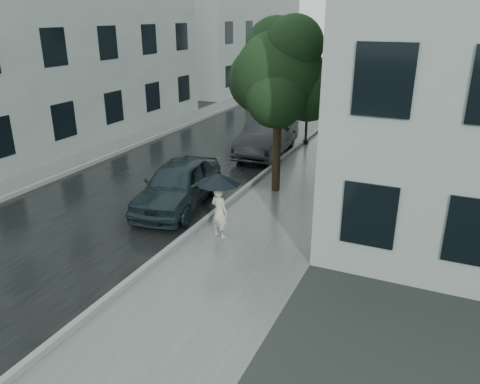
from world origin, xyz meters
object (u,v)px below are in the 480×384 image
at_px(lamp_post, 305,86).
at_px(car_far, 267,136).
at_px(pedestrian, 219,212).
at_px(car_near, 178,184).
at_px(street_tree, 280,74).

height_order(lamp_post, car_far, lamp_post).
xyz_separation_m(lamp_post, car_far, (-0.96, -2.25, -1.95)).
relative_size(pedestrian, car_near, 0.34).
relative_size(street_tree, car_near, 1.33).
bearing_deg(car_near, pedestrian, -41.96).
bearing_deg(street_tree, lamp_post, 98.98).
relative_size(street_tree, car_far, 1.23).
distance_m(pedestrian, lamp_post, 10.83).
height_order(pedestrian, street_tree, street_tree).
relative_size(pedestrian, street_tree, 0.25).
distance_m(lamp_post, car_near, 9.47).
bearing_deg(lamp_post, street_tree, -85.92).
xyz_separation_m(pedestrian, car_far, (-1.81, 8.37, 0.05)).
bearing_deg(car_far, street_tree, -68.06).
bearing_deg(pedestrian, street_tree, -75.57).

